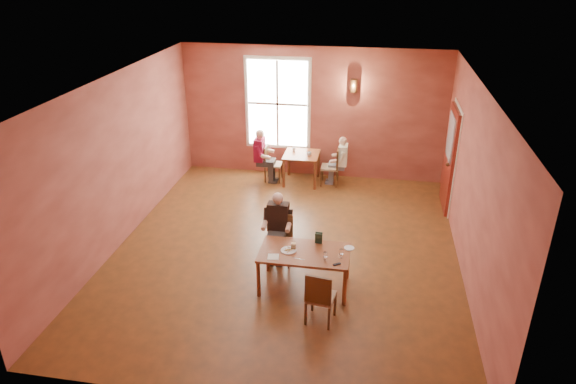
% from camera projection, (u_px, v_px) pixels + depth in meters
% --- Properties ---
extents(ground, '(6.00, 7.00, 0.01)m').
position_uv_depth(ground, '(286.00, 250.00, 9.19)').
color(ground, brown).
rests_on(ground, ground).
extents(wall_back, '(6.00, 0.04, 3.00)m').
position_uv_depth(wall_back, '(313.00, 113.00, 11.67)').
color(wall_back, brown).
rests_on(wall_back, ground).
extents(wall_front, '(6.00, 0.04, 3.00)m').
position_uv_depth(wall_front, '(229.00, 300.00, 5.43)').
color(wall_front, brown).
rests_on(wall_front, ground).
extents(wall_left, '(0.04, 7.00, 3.00)m').
position_uv_depth(wall_left, '(118.00, 161.00, 9.01)').
color(wall_left, brown).
rests_on(wall_left, ground).
extents(wall_right, '(0.04, 7.00, 3.00)m').
position_uv_depth(wall_right, '(473.00, 185.00, 8.09)').
color(wall_right, brown).
rests_on(wall_right, ground).
extents(ceiling, '(6.00, 7.00, 0.04)m').
position_uv_depth(ceiling, '(286.00, 83.00, 7.91)').
color(ceiling, white).
rests_on(ceiling, wall_back).
extents(window, '(1.36, 0.10, 1.96)m').
position_uv_depth(window, '(278.00, 104.00, 11.67)').
color(window, white).
rests_on(window, wall_back).
extents(door, '(0.12, 1.04, 2.10)m').
position_uv_depth(door, '(449.00, 159.00, 10.34)').
color(door, maroon).
rests_on(door, ground).
extents(wall_sconce, '(0.16, 0.16, 0.28)m').
position_uv_depth(wall_sconce, '(354.00, 86.00, 11.15)').
color(wall_sconce, brown).
rests_on(wall_sconce, wall_back).
extents(main_table, '(1.39, 0.78, 0.65)m').
position_uv_depth(main_table, '(304.00, 270.00, 8.03)').
color(main_table, brown).
rests_on(main_table, ground).
extents(chair_diner_main, '(0.37, 0.37, 0.84)m').
position_uv_depth(chair_diner_main, '(280.00, 241.00, 8.65)').
color(chair_diner_main, brown).
rests_on(chair_diner_main, ground).
extents(diner_main, '(0.47, 0.47, 1.16)m').
position_uv_depth(diner_main, '(280.00, 233.00, 8.56)').
color(diner_main, black).
rests_on(diner_main, ground).
extents(chair_empty, '(0.43, 0.43, 0.85)m').
position_uv_depth(chair_empty, '(321.00, 296.00, 7.26)').
color(chair_empty, '#542D1A').
rests_on(chair_empty, ground).
extents(plate_food, '(0.25, 0.25, 0.03)m').
position_uv_depth(plate_food, '(289.00, 250.00, 7.91)').
color(plate_food, white).
rests_on(plate_food, main_table).
extents(sandwich, '(0.08, 0.08, 0.09)m').
position_uv_depth(sandwich, '(293.00, 247.00, 7.94)').
color(sandwich, tan).
rests_on(sandwich, main_table).
extents(goblet_b, '(0.08, 0.08, 0.16)m').
position_uv_depth(goblet_b, '(341.00, 253.00, 7.70)').
color(goblet_b, white).
rests_on(goblet_b, main_table).
extents(goblet_c, '(0.07, 0.07, 0.16)m').
position_uv_depth(goblet_c, '(325.00, 256.00, 7.64)').
color(goblet_c, white).
rests_on(goblet_c, main_table).
extents(menu_stand, '(0.12, 0.06, 0.19)m').
position_uv_depth(menu_stand, '(319.00, 238.00, 8.09)').
color(menu_stand, '#1E3523').
rests_on(menu_stand, main_table).
extents(knife, '(0.18, 0.06, 0.00)m').
position_uv_depth(knife, '(299.00, 259.00, 7.71)').
color(knife, silver).
rests_on(knife, main_table).
extents(napkin, '(0.19, 0.19, 0.01)m').
position_uv_depth(napkin, '(273.00, 257.00, 7.76)').
color(napkin, white).
rests_on(napkin, main_table).
extents(side_plate, '(0.18, 0.18, 0.01)m').
position_uv_depth(side_plate, '(349.00, 248.00, 7.98)').
color(side_plate, silver).
rests_on(side_plate, main_table).
extents(sunglasses, '(0.12, 0.10, 0.01)m').
position_uv_depth(sunglasses, '(337.00, 264.00, 7.57)').
color(sunglasses, black).
rests_on(sunglasses, main_table).
extents(second_table, '(0.78, 0.78, 0.69)m').
position_uv_depth(second_table, '(301.00, 168.00, 11.74)').
color(second_table, brown).
rests_on(second_table, ground).
extents(chair_diner_white, '(0.38, 0.38, 0.87)m').
position_uv_depth(chair_diner_white, '(330.00, 166.00, 11.61)').
color(chair_diner_white, brown).
rests_on(chair_diner_white, ground).
extents(diner_white, '(0.43, 0.43, 1.09)m').
position_uv_depth(diner_white, '(331.00, 162.00, 11.55)').
color(diner_white, silver).
rests_on(diner_white, ground).
extents(chair_diner_maroon, '(0.37, 0.37, 0.83)m').
position_uv_depth(chair_diner_maroon, '(274.00, 163.00, 11.81)').
color(chair_diner_maroon, '#43210E').
rests_on(chair_diner_maroon, ground).
extents(diner_maroon, '(0.48, 0.48, 1.20)m').
position_uv_depth(diner_maroon, '(272.00, 156.00, 11.74)').
color(diner_maroon, maroon).
rests_on(diner_maroon, ground).
extents(cup_a, '(0.12, 0.12, 0.09)m').
position_uv_depth(cup_a, '(309.00, 154.00, 11.48)').
color(cup_a, silver).
rests_on(cup_a, second_table).
extents(cup_b, '(0.09, 0.09, 0.08)m').
position_uv_depth(cup_b, '(294.00, 150.00, 11.74)').
color(cup_b, white).
rests_on(cup_b, second_table).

